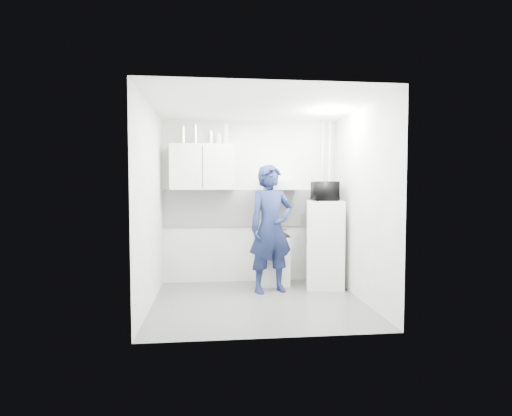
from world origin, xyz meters
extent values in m
plane|color=#575757|center=(0.00, 0.00, 0.00)|extent=(2.80, 2.80, 0.00)
plane|color=white|center=(0.00, 0.00, 2.60)|extent=(2.80, 2.80, 0.00)
plane|color=white|center=(0.00, 1.25, 1.30)|extent=(2.80, 0.00, 2.80)
plane|color=white|center=(-1.40, 0.00, 1.30)|extent=(0.00, 2.60, 2.60)
plane|color=white|center=(1.40, 0.00, 1.30)|extent=(0.00, 2.60, 2.60)
imported|color=#151E41|center=(0.24, 0.55, 0.93)|extent=(0.78, 0.62, 1.87)
cube|color=silver|center=(0.34, 1.00, 0.38)|extent=(0.48, 0.48, 0.77)
cube|color=white|center=(1.10, 0.73, 0.67)|extent=(0.65, 0.65, 1.33)
cube|color=black|center=(0.34, 1.00, 0.78)|extent=(0.46, 0.46, 0.03)
cylinder|color=silver|center=(0.34, 0.98, 0.84)|extent=(0.16, 0.16, 0.09)
imported|color=black|center=(1.10, 0.73, 1.48)|extent=(0.55, 0.40, 0.29)
cylinder|color=silver|center=(-1.05, 1.07, 2.34)|extent=(0.07, 0.07, 0.28)
cylinder|color=silver|center=(-0.87, 1.07, 2.35)|extent=(0.07, 0.07, 0.30)
cylinder|color=silver|center=(-0.63, 1.07, 2.30)|extent=(0.08, 0.08, 0.21)
cylinder|color=#B2B7BC|center=(-0.50, 1.07, 2.28)|extent=(0.09, 0.09, 0.17)
cylinder|color=#B2B7BC|center=(-0.39, 1.07, 2.36)|extent=(0.08, 0.08, 0.32)
cube|color=white|center=(-0.75, 1.07, 1.85)|extent=(1.00, 0.35, 0.70)
cube|color=silver|center=(0.45, 1.00, 1.57)|extent=(0.60, 0.50, 0.14)
cube|color=white|center=(0.00, 1.24, 1.20)|extent=(2.74, 0.03, 0.60)
cylinder|color=silver|center=(1.30, 1.17, 1.30)|extent=(0.05, 0.05, 2.60)
cylinder|color=silver|center=(1.18, 1.17, 1.30)|extent=(0.04, 0.04, 2.60)
cylinder|color=white|center=(1.00, 0.20, 2.57)|extent=(0.10, 0.10, 0.02)
camera|label=1|loc=(-0.60, -5.20, 1.54)|focal=28.00mm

